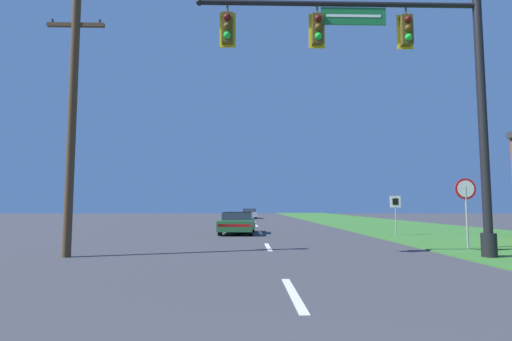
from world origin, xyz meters
name	(u,v)px	position (x,y,z in m)	size (l,w,h in m)	color
grass_verge_right	(391,225)	(10.50, 30.00, 0.02)	(10.00, 110.00, 0.04)	#38752D
road_center_line	(260,233)	(0.00, 22.00, 0.01)	(0.16, 34.80, 0.01)	silver
signal_mast	(407,79)	(4.10, 10.64, 5.42)	(9.02, 0.47, 8.66)	black
car_ahead	(238,223)	(-1.31, 21.44, 0.61)	(2.05, 4.67, 1.19)	black
far_car	(249,213)	(-0.41, 48.57, 0.61)	(1.82, 4.70, 1.19)	black
stop_sign	(466,197)	(7.10, 13.03, 1.86)	(0.76, 0.07, 2.50)	gray
route_sign_post	(395,206)	(6.94, 19.42, 1.53)	(0.55, 0.06, 2.03)	gray
utility_pole_near	(72,119)	(-6.29, 11.24, 4.26)	(1.80, 0.26, 8.22)	#4C3823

